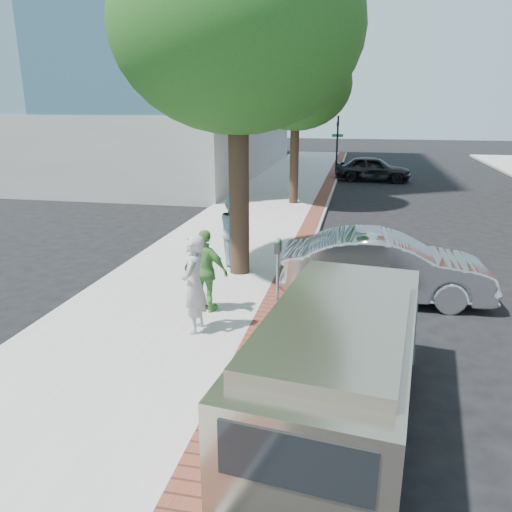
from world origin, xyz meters
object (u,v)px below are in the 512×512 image
(person_gray, at_px, (194,284))
(person_green, at_px, (206,271))
(sedan_silver, at_px, (385,266))
(bg_car, at_px, (373,169))
(parking_meter, at_px, (278,257))
(person_officer, at_px, (234,230))
(van, at_px, (340,358))

(person_gray, bearing_deg, person_green, -175.88)
(sedan_silver, height_order, bg_car, sedan_silver)
(bg_car, bearing_deg, person_green, 174.63)
(parking_meter, xyz_separation_m, bg_car, (2.48, 20.55, -0.45))
(person_green, height_order, sedan_silver, person_green)
(person_officer, bearing_deg, van, -173.24)
(van, bearing_deg, person_green, 139.90)
(person_green, bearing_deg, sedan_silver, -138.58)
(parking_meter, relative_size, person_officer, 0.76)
(sedan_silver, distance_m, van, 5.20)
(sedan_silver, bearing_deg, person_officer, 67.24)
(parking_meter, xyz_separation_m, person_gray, (-1.34, -1.90, -0.08))
(person_gray, xyz_separation_m, van, (2.91, -2.19, -0.11))
(person_gray, xyz_separation_m, person_officer, (-0.33, 4.44, -0.01))
(person_officer, relative_size, van, 0.37)
(bg_car, bearing_deg, van, -177.19)
(sedan_silver, bearing_deg, bg_car, -2.77)
(person_gray, relative_size, bg_car, 0.44)
(person_gray, height_order, van, person_gray)
(person_gray, xyz_separation_m, bg_car, (3.82, 22.45, -0.37))
(person_green, height_order, bg_car, person_green)
(parking_meter, relative_size, bg_car, 0.33)
(parking_meter, distance_m, van, 4.39)
(sedan_silver, bearing_deg, van, 168.15)
(parking_meter, height_order, bg_car, parking_meter)
(person_green, bearing_deg, person_gray, 109.10)
(person_gray, height_order, person_green, person_gray)
(person_officer, relative_size, person_green, 1.07)
(person_officer, bearing_deg, person_green, 164.94)
(person_officer, bearing_deg, person_gray, 164.96)
(sedan_silver, relative_size, bg_car, 1.09)
(person_green, relative_size, bg_car, 0.41)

